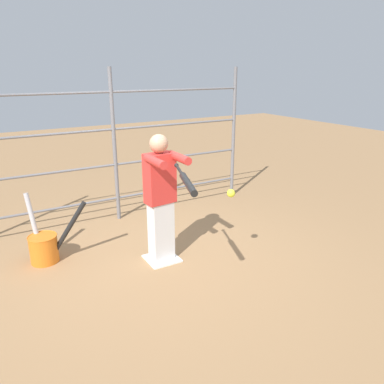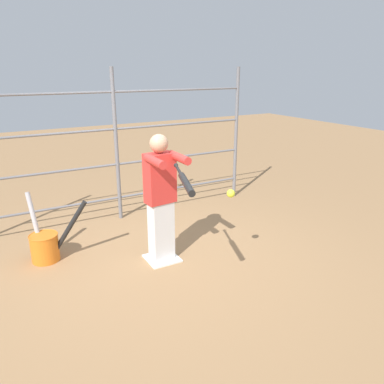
{
  "view_description": "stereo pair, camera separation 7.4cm",
  "coord_description": "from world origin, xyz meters",
  "px_view_note": "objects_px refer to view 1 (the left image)",
  "views": [
    {
      "loc": [
        1.84,
        3.91,
        2.34
      ],
      "look_at": [
        -0.3,
        0.25,
        0.93
      ],
      "focal_mm": 35.0,
      "sensor_mm": 36.0,
      "label": 1
    },
    {
      "loc": [
        1.77,
        3.94,
        2.34
      ],
      "look_at": [
        -0.3,
        0.25,
        0.93
      ],
      "focal_mm": 35.0,
      "sensor_mm": 36.0,
      "label": 2
    }
  ],
  "objects_px": {
    "batter": "(161,195)",
    "softball_in_flight": "(231,193)",
    "baseball_bat_swinging": "(186,181)",
    "bat_bucket": "(45,246)"
  },
  "relations": [
    {
      "from": "softball_in_flight",
      "to": "bat_bucket",
      "type": "relative_size",
      "value": 0.11
    },
    {
      "from": "softball_in_flight",
      "to": "baseball_bat_swinging",
      "type": "bearing_deg",
      "value": 23.75
    },
    {
      "from": "batter",
      "to": "softball_in_flight",
      "type": "relative_size",
      "value": 16.85
    },
    {
      "from": "batter",
      "to": "baseball_bat_swinging",
      "type": "relative_size",
      "value": 1.8
    },
    {
      "from": "baseball_bat_swinging",
      "to": "batter",
      "type": "bearing_deg",
      "value": -100.49
    },
    {
      "from": "softball_in_flight",
      "to": "bat_bucket",
      "type": "xyz_separation_m",
      "value": [
        1.9,
        -1.32,
        -0.76
      ]
    },
    {
      "from": "softball_in_flight",
      "to": "bat_bucket",
      "type": "distance_m",
      "value": 2.44
    },
    {
      "from": "batter",
      "to": "softball_in_flight",
      "type": "bearing_deg",
      "value": 135.26
    },
    {
      "from": "batter",
      "to": "baseball_bat_swinging",
      "type": "xyz_separation_m",
      "value": [
        0.18,
        0.95,
        0.45
      ]
    },
    {
      "from": "baseball_bat_swinging",
      "to": "bat_bucket",
      "type": "height_order",
      "value": "baseball_bat_swinging"
    }
  ]
}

